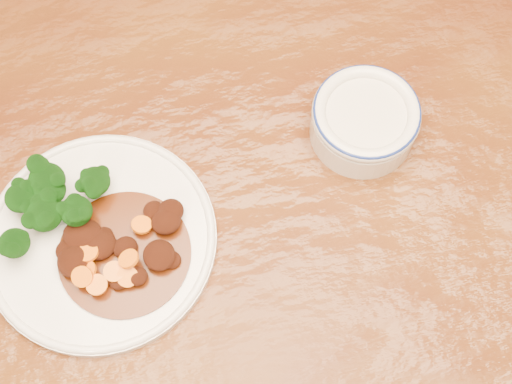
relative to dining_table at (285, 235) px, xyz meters
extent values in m
plane|color=#4C2913|center=(0.00, 0.00, -0.67)|extent=(4.00, 4.00, 0.00)
cube|color=#5C3310|center=(0.00, 0.00, 0.06)|extent=(1.56, 1.00, 0.04)
cylinder|color=silver|center=(-0.22, 0.02, 0.09)|extent=(0.27, 0.27, 0.01)
torus|color=silver|center=(-0.22, 0.02, 0.09)|extent=(0.27, 0.27, 0.01)
cylinder|color=#689E52|center=(-0.26, 0.10, 0.10)|extent=(0.01, 0.01, 0.02)
ellipsoid|color=black|center=(-0.26, 0.10, 0.12)|extent=(0.04, 0.04, 0.03)
cylinder|color=#689E52|center=(-0.29, 0.09, 0.10)|extent=(0.01, 0.01, 0.02)
ellipsoid|color=black|center=(-0.29, 0.09, 0.12)|extent=(0.04, 0.04, 0.03)
cylinder|color=#689E52|center=(-0.27, 0.06, 0.10)|extent=(0.01, 0.01, 0.02)
ellipsoid|color=black|center=(-0.27, 0.06, 0.12)|extent=(0.04, 0.04, 0.03)
cylinder|color=#689E52|center=(-0.21, 0.08, 0.10)|extent=(0.01, 0.01, 0.02)
ellipsoid|color=black|center=(-0.21, 0.08, 0.12)|extent=(0.04, 0.04, 0.03)
cylinder|color=#689E52|center=(-0.31, 0.03, 0.10)|extent=(0.01, 0.01, 0.02)
ellipsoid|color=black|center=(-0.31, 0.03, 0.12)|extent=(0.04, 0.04, 0.03)
cylinder|color=#689E52|center=(-0.23, 0.05, 0.10)|extent=(0.01, 0.01, 0.02)
ellipsoid|color=black|center=(-0.23, 0.05, 0.12)|extent=(0.04, 0.04, 0.03)
cylinder|color=#689E52|center=(-0.26, 0.09, 0.10)|extent=(0.01, 0.01, 0.02)
ellipsoid|color=black|center=(-0.26, 0.09, 0.12)|extent=(0.04, 0.04, 0.03)
cylinder|color=#4A1A08|center=(-0.19, 0.00, 0.09)|extent=(0.15, 0.15, 0.00)
ellipsoid|color=black|center=(-0.21, 0.02, 0.10)|extent=(0.02, 0.02, 0.01)
ellipsoid|color=black|center=(-0.13, 0.03, 0.11)|extent=(0.03, 0.03, 0.02)
ellipsoid|color=black|center=(-0.22, 0.01, 0.10)|extent=(0.04, 0.04, 0.02)
ellipsoid|color=black|center=(-0.25, 0.00, 0.11)|extent=(0.04, 0.04, 0.02)
ellipsoid|color=black|center=(-0.24, 0.03, 0.10)|extent=(0.03, 0.03, 0.02)
ellipsoid|color=black|center=(-0.14, 0.02, 0.11)|extent=(0.03, 0.03, 0.02)
ellipsoid|color=black|center=(-0.23, 0.03, 0.10)|extent=(0.04, 0.04, 0.02)
ellipsoid|color=black|center=(-0.26, 0.02, 0.10)|extent=(0.03, 0.03, 0.01)
ellipsoid|color=black|center=(-0.21, -0.03, 0.10)|extent=(0.02, 0.02, 0.01)
ellipsoid|color=black|center=(-0.19, -0.04, 0.10)|extent=(0.02, 0.02, 0.01)
ellipsoid|color=black|center=(-0.15, 0.04, 0.10)|extent=(0.03, 0.02, 0.01)
ellipsoid|color=black|center=(-0.24, 0.03, 0.10)|extent=(0.03, 0.03, 0.02)
ellipsoid|color=black|center=(-0.19, 0.00, 0.10)|extent=(0.03, 0.03, 0.01)
ellipsoid|color=black|center=(-0.24, 0.03, 0.11)|extent=(0.03, 0.04, 0.02)
ellipsoid|color=black|center=(-0.16, -0.02, 0.11)|extent=(0.04, 0.04, 0.02)
ellipsoid|color=black|center=(-0.15, -0.03, 0.10)|extent=(0.02, 0.02, 0.01)
cylinder|color=#DE620C|center=(-0.21, -0.02, 0.11)|extent=(0.03, 0.03, 0.01)
cylinder|color=#DE620C|center=(-0.23, -0.03, 0.11)|extent=(0.03, 0.03, 0.01)
cylinder|color=#DE620C|center=(-0.19, -0.02, 0.11)|extent=(0.02, 0.03, 0.02)
cylinder|color=#DE620C|center=(-0.20, -0.03, 0.11)|extent=(0.03, 0.03, 0.01)
cylinder|color=#DE620C|center=(-0.17, 0.02, 0.11)|extent=(0.03, 0.03, 0.01)
cylinder|color=#DE620C|center=(-0.24, -0.01, 0.11)|extent=(0.03, 0.03, 0.01)
cylinder|color=#DE620C|center=(-0.24, -0.02, 0.11)|extent=(0.03, 0.03, 0.02)
cylinder|color=#DE620C|center=(-0.23, 0.00, 0.11)|extent=(0.02, 0.02, 0.01)
cylinder|color=silver|center=(0.12, 0.08, 0.10)|extent=(0.13, 0.13, 0.04)
cylinder|color=beige|center=(0.12, 0.08, 0.13)|extent=(0.10, 0.10, 0.01)
torus|color=silver|center=(0.12, 0.08, 0.13)|extent=(0.13, 0.13, 0.02)
torus|color=navy|center=(0.12, 0.08, 0.13)|extent=(0.13, 0.13, 0.01)
camera|label=1|loc=(-0.12, -0.28, 0.86)|focal=50.00mm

